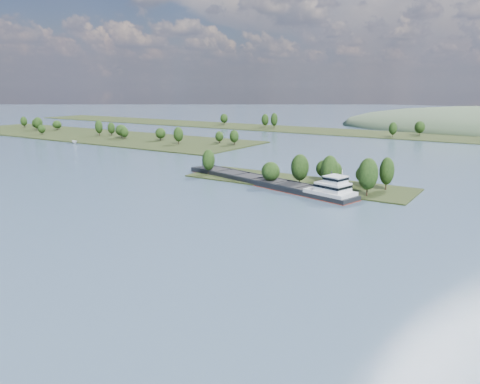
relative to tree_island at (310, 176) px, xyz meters
The scene contains 6 objects.
ground 58.98m from the tree_island, 96.84° to the right, with size 1800.00×1800.00×0.00m, color #334558.
tree_island is the anchor object (origin of this frame).
left_bank 249.18m from the tree_island, 160.87° to the left, with size 300.00×80.00×14.52m.
back_shoreline 221.45m from the tree_island, 89.60° to the left, with size 900.00×60.00×15.93m.
cargo_barge 15.38m from the tree_island, 139.56° to the right, with size 90.29×33.46×12.25m.
motorboat 206.83m from the tree_island, 168.95° to the left, with size 2.45×6.52×2.52m, color silver.
Camera 1 is at (87.22, -0.51, 41.79)m, focal length 35.00 mm.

